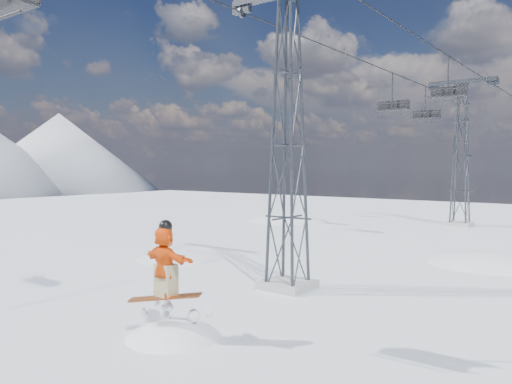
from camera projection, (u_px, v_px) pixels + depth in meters
ground at (98, 344)px, 13.19m from camera, size 120.00×120.00×0.00m
snow_terrain at (324, 378)px, 33.60m from camera, size 39.00×37.00×22.00m
lift_tower_near at (288, 146)px, 18.87m from camera, size 5.20×1.80×11.43m
lift_tower_far at (461, 156)px, 38.97m from camera, size 5.20×1.80×11.43m
haul_cables at (400, 56)px, 27.83m from camera, size 4.46×51.00×0.06m
lift_chair_near at (12, 2)px, 12.46m from camera, size 2.06×0.59×2.55m
lift_chair_mid at (448, 93)px, 27.99m from camera, size 2.03×0.58×2.52m
lift_chair_far at (392, 106)px, 33.05m from camera, size 2.20×0.63×2.73m
lift_chair_extra at (425, 115)px, 38.56m from camera, size 2.22×0.64×2.75m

